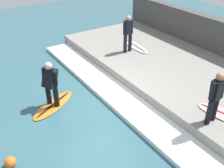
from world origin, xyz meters
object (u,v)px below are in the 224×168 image
object	(u,v)px
surfer_waiting_near	(128,32)
surfer_waiting_far	(216,96)
surfboard_waiting_near	(135,46)
surfboard_riding	(54,105)
surfer_riding	(50,82)
marker_buoy	(10,162)

from	to	relation	value
surfer_waiting_near	surfer_waiting_far	bearing A→B (deg)	-100.23
surfboard_waiting_near	surfer_waiting_far	xyz separation A→B (m)	(-1.50, -5.26, 0.82)
surfer_waiting_near	surfer_waiting_far	distance (m)	5.13
surfer_waiting_far	surfboard_riding	bearing A→B (deg)	130.24
surfer_riding	surfboard_riding	bearing A→B (deg)	0.00
marker_buoy	surfer_waiting_far	bearing A→B (deg)	-20.32
surfer_riding	marker_buoy	xyz separation A→B (m)	(-1.85, -1.82, -0.76)
marker_buoy	surfer_waiting_near	bearing A→B (deg)	28.83
surfboard_riding	surfer_waiting_far	xyz separation A→B (m)	(3.09, -3.65, 1.26)
surfboard_waiting_near	surfer_waiting_far	bearing A→B (deg)	-105.91
surfer_waiting_near	surfboard_waiting_near	world-z (taller)	surfer_waiting_near
surfer_waiting_near	surfer_waiting_far	size ratio (longest dim) A/B	1.03
surfer_waiting_near	surfer_riding	bearing A→B (deg)	-160.68
surfer_riding	marker_buoy	world-z (taller)	surfer_riding
surfer_riding	surfboard_waiting_near	xyz separation A→B (m)	(4.59, 1.61, -0.43)
surfboard_riding	surfer_waiting_far	distance (m)	4.94
surfer_riding	surfer_waiting_near	size ratio (longest dim) A/B	0.98
surfboard_riding	surfer_waiting_near	world-z (taller)	surfer_waiting_near
surfer_riding	surfer_waiting_far	bearing A→B (deg)	-49.76
surfboard_waiting_near	marker_buoy	world-z (taller)	surfboard_waiting_near
marker_buoy	surfboard_waiting_near	bearing A→B (deg)	28.03
surfer_waiting_near	marker_buoy	size ratio (longest dim) A/B	5.47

